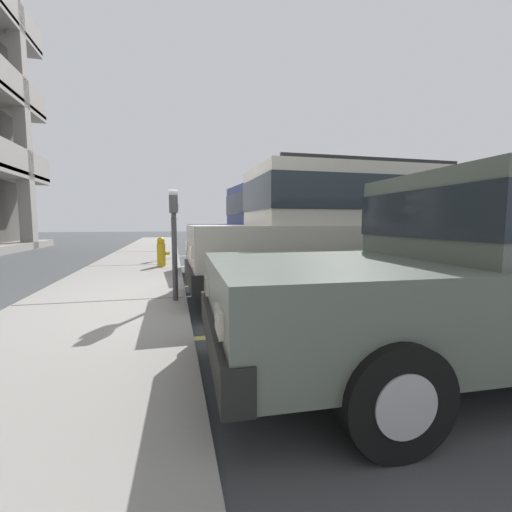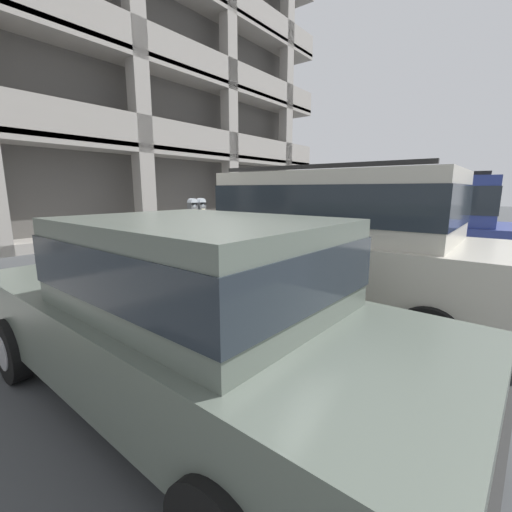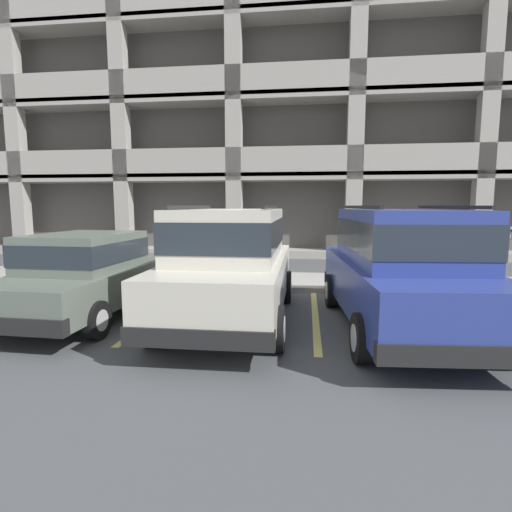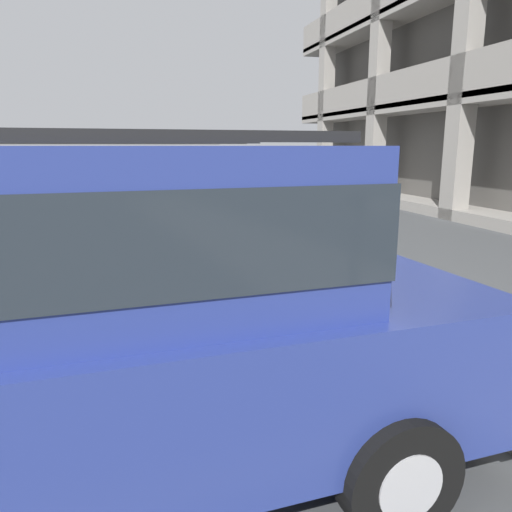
{
  "view_description": "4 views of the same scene",
  "coord_description": "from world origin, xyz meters",
  "px_view_note": "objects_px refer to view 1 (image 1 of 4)",
  "views": [
    {
      "loc": [
        -4.86,
        0.37,
        1.18
      ],
      "look_at": [
        -0.22,
        -0.76,
        0.7
      ],
      "focal_mm": 24.0,
      "sensor_mm": 36.0,
      "label": 1
    },
    {
      "loc": [
        -4.38,
        -4.25,
        1.75
      ],
      "look_at": [
        -0.31,
        -1.09,
        0.74
      ],
      "focal_mm": 24.0,
      "sensor_mm": 36.0,
      "label": 2
    },
    {
      "loc": [
        1.27,
        -9.03,
        2.03
      ],
      "look_at": [
        0.2,
        -0.59,
        0.96
      ],
      "focal_mm": 28.0,
      "sensor_mm": 36.0,
      "label": 3
    },
    {
      "loc": [
        5.56,
        -2.15,
        1.97
      ],
      "look_at": [
        0.3,
        -0.75,
        0.76
      ],
      "focal_mm": 35.0,
      "sensor_mm": 36.0,
      "label": 4
    }
  ],
  "objects_px": {
    "parking_meter_near": "(174,219)",
    "fire_hydrant": "(161,252)",
    "parking_meter_far": "(174,225)",
    "dark_hatchback": "(294,226)",
    "red_sedan": "(500,266)",
    "silver_suv": "(345,228)"
  },
  "relations": [
    {
      "from": "parking_meter_near",
      "to": "fire_hydrant",
      "type": "xyz_separation_m",
      "value": [
        3.81,
        0.3,
        -0.75
      ]
    },
    {
      "from": "parking_meter_far",
      "to": "dark_hatchback",
      "type": "bearing_deg",
      "value": -136.17
    },
    {
      "from": "parking_meter_near",
      "to": "parking_meter_far",
      "type": "distance_m",
      "value": 5.82
    },
    {
      "from": "dark_hatchback",
      "to": "fire_hydrant",
      "type": "xyz_separation_m",
      "value": [
        0.84,
        3.06,
        -0.62
      ]
    },
    {
      "from": "dark_hatchback",
      "to": "fire_hydrant",
      "type": "height_order",
      "value": "dark_hatchback"
    },
    {
      "from": "dark_hatchback",
      "to": "fire_hydrant",
      "type": "distance_m",
      "value": 3.24
    },
    {
      "from": "fire_hydrant",
      "to": "dark_hatchback",
      "type": "bearing_deg",
      "value": -105.38
    },
    {
      "from": "parking_meter_far",
      "to": "red_sedan",
      "type": "bearing_deg",
      "value": -163.14
    },
    {
      "from": "parking_meter_near",
      "to": "dark_hatchback",
      "type": "bearing_deg",
      "value": -42.95
    },
    {
      "from": "silver_suv",
      "to": "parking_meter_far",
      "type": "distance_m",
      "value": 6.22
    },
    {
      "from": "dark_hatchback",
      "to": "parking_meter_near",
      "type": "distance_m",
      "value": 4.06
    },
    {
      "from": "red_sedan",
      "to": "silver_suv",
      "type": "bearing_deg",
      "value": 1.24
    },
    {
      "from": "parking_meter_far",
      "to": "fire_hydrant",
      "type": "relative_size",
      "value": 2.1
    },
    {
      "from": "dark_hatchback",
      "to": "parking_meter_far",
      "type": "xyz_separation_m",
      "value": [
        2.85,
        2.74,
        0.0
      ]
    },
    {
      "from": "red_sedan",
      "to": "parking_meter_near",
      "type": "relative_size",
      "value": 3.08
    },
    {
      "from": "parking_meter_near",
      "to": "red_sedan",
      "type": "bearing_deg",
      "value": -134.38
    },
    {
      "from": "dark_hatchback",
      "to": "silver_suv",
      "type": "bearing_deg",
      "value": 172.11
    },
    {
      "from": "silver_suv",
      "to": "parking_meter_near",
      "type": "xyz_separation_m",
      "value": [
        -0.14,
        2.58,
        0.13
      ]
    },
    {
      "from": "silver_suv",
      "to": "parking_meter_near",
      "type": "relative_size",
      "value": 3.25
    },
    {
      "from": "silver_suv",
      "to": "red_sedan",
      "type": "xyz_separation_m",
      "value": [
        -2.64,
        0.03,
        -0.27
      ]
    },
    {
      "from": "red_sedan",
      "to": "dark_hatchback",
      "type": "relative_size",
      "value": 0.92
    },
    {
      "from": "red_sedan",
      "to": "fire_hydrant",
      "type": "height_order",
      "value": "red_sedan"
    }
  ]
}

